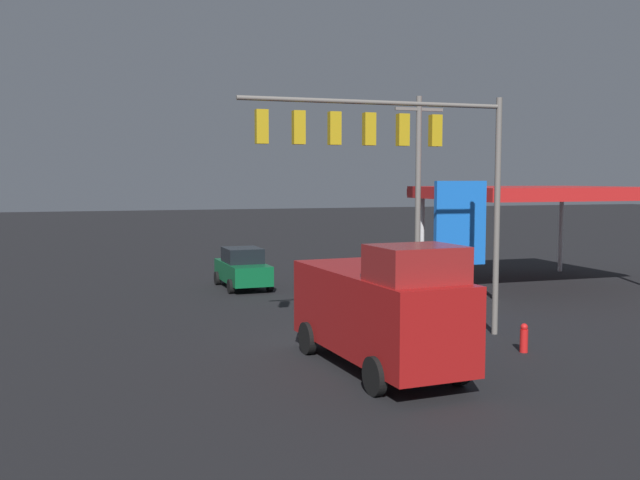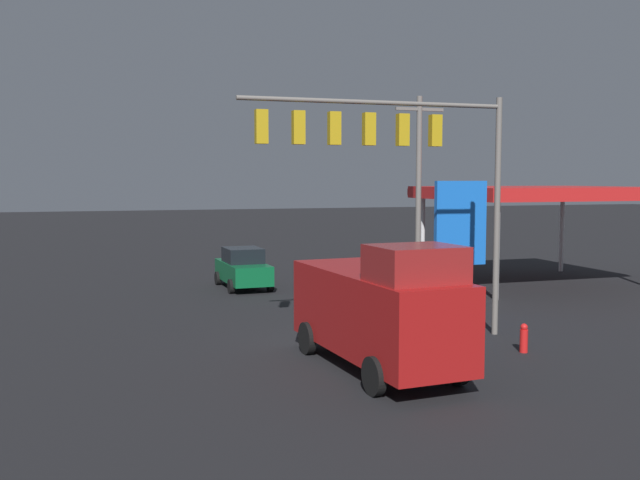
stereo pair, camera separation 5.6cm
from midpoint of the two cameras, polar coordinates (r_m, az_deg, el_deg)
ground_plane at (r=22.83m, az=1.49°, el=-8.25°), size 200.00×200.00×0.00m
traffic_signal_assembly at (r=22.58m, az=5.74°, el=7.31°), size 8.82×0.43×7.85m
utility_pole at (r=33.60m, az=7.80°, el=4.16°), size 2.40×0.26×9.01m
gas_station_canopy at (r=36.75m, az=16.70°, el=3.57°), size 9.82×8.45×4.82m
price_sign at (r=28.53m, az=11.08°, el=1.08°), size 2.17×0.27×5.12m
delivery_truck at (r=19.44m, az=4.72°, el=-5.49°), size 2.97×6.96×3.58m
sedan_waiting at (r=34.17m, az=-6.26°, el=-2.26°), size 2.21×4.47×1.93m
fire_hydrant at (r=22.42m, az=15.93°, el=-7.54°), size 0.24×0.24×0.88m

